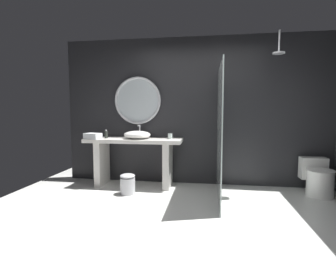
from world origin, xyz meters
TOP-DOWN VIEW (x-y plane):
  - ground_plane at (0.00, 0.00)m, footprint 5.76×5.76m
  - back_wall_panel at (0.00, 1.90)m, footprint 4.80×0.10m
  - vanity_counter at (-1.06, 1.55)m, footprint 1.67×0.55m
  - vessel_sink at (-0.99, 1.52)m, footprint 0.47×0.38m
  - tumbler_cup at (-0.42, 1.57)m, footprint 0.07×0.07m
  - soap_dispenser at (-1.55, 1.53)m, footprint 0.05×0.05m
  - round_wall_mirror at (-1.06, 1.81)m, footprint 0.86×0.05m
  - shower_glass_panel at (0.38, 1.11)m, footprint 0.02×1.49m
  - rain_shower_head at (1.23, 1.34)m, footprint 0.18×0.18m
  - toilet at (1.92, 1.49)m, footprint 0.40×0.59m
  - waste_bin at (-1.03, 1.08)m, footprint 0.24×0.24m
  - folded_hand_towel at (-1.73, 1.38)m, footprint 0.31×0.25m

SIDE VIEW (x-z plane):
  - ground_plane at x=0.00m, z-range 0.00..0.00m
  - waste_bin at x=-1.03m, z-range 0.00..0.33m
  - toilet at x=1.92m, z-range -0.01..0.54m
  - vanity_counter at x=-1.06m, z-range 0.14..0.97m
  - tumbler_cup at x=-0.42m, z-range 0.83..0.93m
  - folded_hand_towel at x=-1.73m, z-range 0.83..0.93m
  - soap_dispenser at x=-1.55m, z-range 0.82..0.98m
  - vessel_sink at x=-0.99m, z-range 0.79..1.02m
  - shower_glass_panel at x=0.38m, z-range 0.00..1.97m
  - back_wall_panel at x=0.00m, z-range 0.00..2.60m
  - round_wall_mirror at x=-1.06m, z-range 1.07..1.93m
  - rain_shower_head at x=1.23m, z-range 2.03..2.38m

